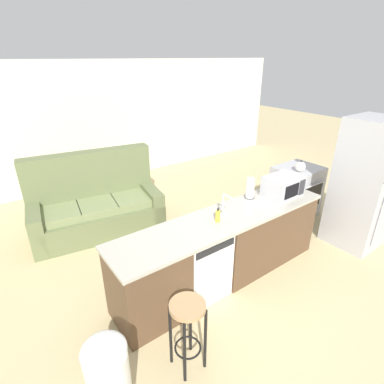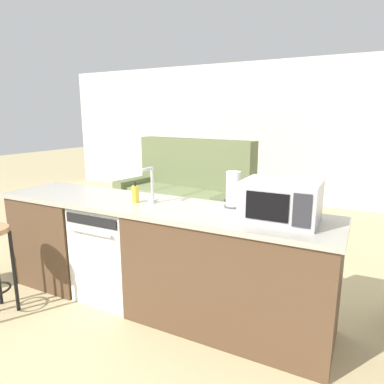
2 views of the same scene
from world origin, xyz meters
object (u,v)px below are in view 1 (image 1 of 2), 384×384
(dishwasher, at_px, (199,262))
(bar_stool, at_px, (188,322))
(microwave, at_px, (283,186))
(paper_towel_roll, at_px, (250,188))
(soap_bottle, at_px, (218,216))
(stove_range, at_px, (296,191))
(kettle, at_px, (300,167))
(couch, at_px, (96,207))
(refrigerator, at_px, (365,185))
(trash_bin, at_px, (108,376))

(dishwasher, height_order, bar_stool, dishwasher)
(microwave, relative_size, paper_towel_roll, 1.77)
(soap_bottle, relative_size, bar_stool, 0.24)
(stove_range, xyz_separation_m, kettle, (-0.17, -0.13, 0.53))
(dishwasher, distance_m, couch, 2.22)
(soap_bottle, bearing_deg, dishwasher, 174.16)
(couch, bearing_deg, soap_bottle, -72.05)
(refrigerator, bearing_deg, paper_towel_roll, 154.43)
(paper_towel_roll, bearing_deg, microwave, -26.56)
(dishwasher, distance_m, paper_towel_roll, 1.21)
(dishwasher, relative_size, soap_bottle, 4.77)
(refrigerator, xyz_separation_m, kettle, (-0.17, 0.97, 0.03))
(soap_bottle, xyz_separation_m, kettle, (2.18, 0.45, 0.01))
(refrigerator, bearing_deg, kettle, 99.66)
(stove_range, xyz_separation_m, microwave, (-1.16, -0.55, 0.59))
(soap_bottle, height_order, bar_stool, soap_bottle)
(stove_range, bearing_deg, refrigerator, -90.01)
(refrigerator, height_order, soap_bottle, refrigerator)
(bar_stool, height_order, trash_bin, same)
(dishwasher, bearing_deg, kettle, 9.85)
(trash_bin, bearing_deg, microwave, 13.21)
(paper_towel_roll, distance_m, soap_bottle, 0.80)
(refrigerator, bearing_deg, stove_range, 89.99)
(paper_towel_roll, xyz_separation_m, kettle, (1.42, 0.22, -0.05))
(kettle, distance_m, couch, 3.44)
(bar_stool, relative_size, couch, 0.35)
(dishwasher, xyz_separation_m, soap_bottle, (0.25, -0.03, 0.55))
(refrigerator, relative_size, bar_stool, 2.58)
(refrigerator, bearing_deg, trash_bin, -178.33)
(soap_bottle, bearing_deg, stove_range, 13.75)
(soap_bottle, bearing_deg, kettle, 11.62)
(paper_towel_roll, height_order, bar_stool, paper_towel_roll)
(stove_range, relative_size, trash_bin, 1.22)
(refrigerator, distance_m, microwave, 1.29)
(stove_range, distance_m, soap_bottle, 2.47)
(paper_towel_roll, bearing_deg, dishwasher, -168.49)
(stove_range, height_order, refrigerator, refrigerator)
(stove_range, height_order, bar_stool, stove_range)
(bar_stool, relative_size, trash_bin, 1.00)
(refrigerator, distance_m, soap_bottle, 2.40)
(soap_bottle, distance_m, couch, 2.39)
(soap_bottle, relative_size, kettle, 0.86)
(paper_towel_roll, bearing_deg, refrigerator, -25.57)
(stove_range, height_order, couch, couch)
(microwave, distance_m, trash_bin, 2.98)
(microwave, bearing_deg, soap_bottle, -178.81)
(kettle, height_order, bar_stool, kettle)
(microwave, height_order, bar_stool, microwave)
(microwave, distance_m, soap_bottle, 1.18)
(refrigerator, distance_m, trash_bin, 4.04)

